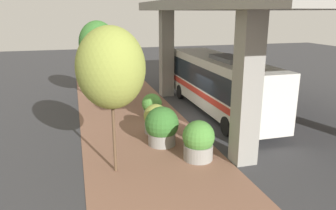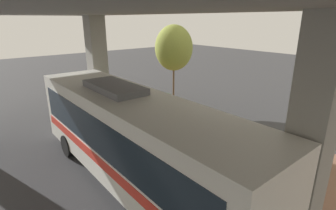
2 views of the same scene
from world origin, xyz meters
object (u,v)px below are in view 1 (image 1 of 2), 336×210
planter_extra (152,106)px  bus (220,82)px  planter_middle (162,127)px  street_tree_far (98,44)px  fire_hydrant (151,102)px  planter_front (156,119)px  street_tree_near (111,68)px  planter_back (199,141)px

planter_extra → bus: bearing=-1.7°
planter_middle → street_tree_far: 9.00m
fire_hydrant → street_tree_far: bearing=144.4°
planter_front → bus: bearing=26.7°
fire_hydrant → planter_front: size_ratio=0.58×
planter_front → street_tree_near: (-2.57, -3.74, 3.40)m
bus → planter_middle: 6.25m
planter_extra → street_tree_far: 5.88m
street_tree_far → planter_extra: bearing=-56.6°
planter_middle → planter_back: bearing=-61.5°
planter_front → planter_back: size_ratio=0.89×
bus → street_tree_far: size_ratio=2.04×
fire_hydrant → street_tree_near: street_tree_near is taller
planter_back → street_tree_far: (-3.25, 10.11, 3.23)m
bus → planter_front: bus is taller
bus → planter_extra: bearing=178.3°
planter_middle → street_tree_far: street_tree_far is taller
street_tree_near → street_tree_far: size_ratio=1.02×
street_tree_far → planter_front: bearing=-70.5°
planter_extra → street_tree_near: street_tree_near is taller
bus → planter_front: 5.29m
fire_hydrant → planter_front: planter_front is taller
planter_front → planter_middle: bearing=-93.9°
planter_extra → street_tree_near: 7.64m
street_tree_near → fire_hydrant: bearing=67.8°
fire_hydrant → planter_middle: (-0.83, -5.99, 0.46)m
bus → planter_back: (-3.63, -5.95, -1.15)m
bus → planter_front: (-4.59, -2.31, -1.26)m
planter_front → planter_back: (0.96, -3.64, 0.11)m
planter_front → planter_extra: (0.37, 2.44, 0.00)m
planter_middle → street_tree_near: (-2.46, -2.08, 3.22)m
bus → planter_middle: (-4.71, -3.97, -1.08)m
planter_extra → fire_hydrant: bearing=79.7°
bus → street_tree_far: street_tree_far is taller
planter_middle → planter_back: 2.25m
planter_front → street_tree_near: bearing=-124.5°
fire_hydrant → planter_middle: 6.06m
bus → planter_back: size_ratio=6.55×
fire_hydrant → planter_extra: planter_extra is taller
planter_front → street_tree_near: size_ratio=0.27×
planter_extra → street_tree_far: size_ratio=0.27×
planter_middle → fire_hydrant: bearing=82.1°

